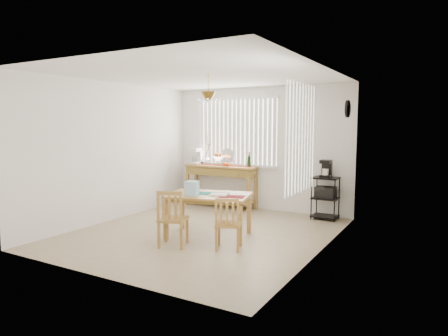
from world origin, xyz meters
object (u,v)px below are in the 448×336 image
Objects in this scene: sideboard at (221,176)px; cart_items at (326,169)px; dining_table at (209,199)px; chair_left at (172,219)px; wire_cart at (325,194)px; chair_right at (228,224)px.

cart_items is (2.31, 0.01, 0.28)m from sideboard.
chair_left is at bearing -104.35° from dining_table.
cart_items is (0.00, 0.01, 0.48)m from wire_cart.
dining_table is at bearing 143.39° from chair_right.
wire_cart reaches higher than dining_table.
sideboard is 1.11× the size of dining_table.
sideboard is at bearing 115.25° from dining_table.
sideboard is at bearing 122.00° from chair_right.
sideboard reaches higher than dining_table.
chair_left reaches higher than dining_table.
chair_left reaches higher than chair_right.
dining_table is at bearing -64.75° from sideboard.
sideboard is at bearing -180.00° from wire_cart.
wire_cart is at bearing 0.00° from sideboard.
cart_items reaches higher than chair_right.
cart_items reaches higher than dining_table.
cart_items is 3.27m from chair_left.
cart_items is at bearing 74.97° from chair_right.
wire_cart is 0.55× the size of dining_table.
cart_items reaches higher than sideboard.
wire_cart is at bearing -90.00° from cart_items.
wire_cart is 2.43× the size of cart_items.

